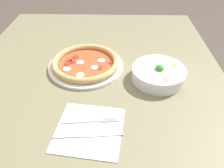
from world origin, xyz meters
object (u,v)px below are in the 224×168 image
Objects in this scene: knife at (85,135)px; pizza at (86,63)px; bowl at (159,73)px; fork at (90,121)px.

pizza is at bearing 90.57° from knife.
bowl is 1.00× the size of knife.
knife is at bearing 6.35° from pizza.
pizza reaches higher than knife.
knife is (0.28, -0.25, -0.02)m from bowl.
fork is at bearing 76.96° from knife.
pizza is at bearing 93.01° from fork.
knife is (0.36, 0.04, -0.01)m from pizza.
pizza is 1.51× the size of bowl.
bowl is 1.17× the size of fork.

